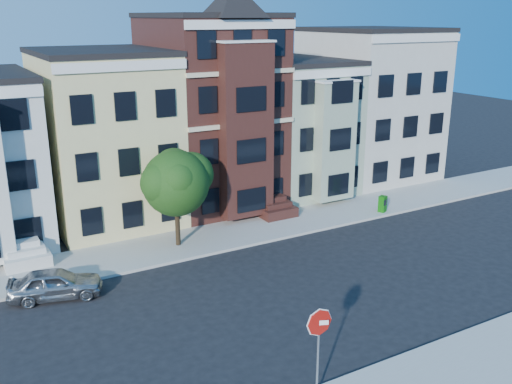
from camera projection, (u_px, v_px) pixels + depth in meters
ground at (344, 282)px, 27.07m from camera, size 120.00×120.00×0.00m
far_sidewalk at (259, 229)px, 33.68m from camera, size 60.00×4.00×0.15m
near_sidewalk at (483, 367)px, 20.42m from camera, size 60.00×4.00×0.15m
house_yellow at (105, 139)px, 34.29m from camera, size 7.00×9.00×10.00m
house_brown at (210, 113)px, 37.31m from camera, size 7.00×9.00×12.00m
house_green at (292, 127)px, 40.84m from camera, size 6.00×9.00×9.00m
house_cream at (369, 105)px, 43.86m from camera, size 8.00×9.00×11.00m
street_tree at (176, 188)px, 30.17m from camera, size 6.50×6.50×6.53m
parked_car at (55, 284)px, 25.41m from camera, size 4.33×2.60×1.38m
newspaper_box at (383, 204)px, 36.22m from camera, size 0.59×0.57×1.04m
fire_hydrant at (13, 287)px, 25.60m from camera, size 0.26×0.26×0.66m
stop_sign at (318, 346)px, 18.39m from camera, size 0.95×0.50×3.53m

